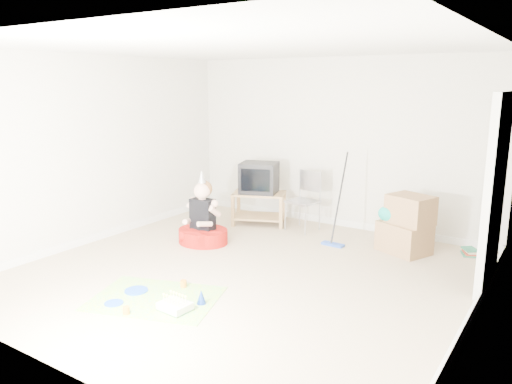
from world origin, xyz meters
The scene contains 16 objects.
ground centered at (0.00, 0.00, 0.00)m, with size 5.00×5.00×0.00m, color tan.
doorway_recess centered at (2.48, 1.20, 1.02)m, with size 0.02×0.90×2.05m, color black.
tv_stand centered at (-1.01, 1.87, 0.30)m, with size 0.95×0.79×0.51m.
crt_tv centered at (-1.01, 1.87, 0.75)m, with size 0.56×0.46×0.48m, color black.
folding_chair centered at (-0.26, 1.94, 0.45)m, with size 0.48×0.46×0.93m.
cardboard_boxes centered at (1.37, 1.77, 0.38)m, with size 0.76×0.68×0.78m.
floor_mop centered at (0.45, 1.51, 0.26)m, with size 0.32×0.42×1.27m.
book_pile centered at (2.13, 2.14, 0.05)m, with size 0.25×0.28×0.10m.
seated_woman centered at (-1.14, 0.62, 0.23)m, with size 0.77×0.77×1.04m.
party_mat centered at (-0.37, -1.12, 0.00)m, with size 1.29×0.94×0.01m, color #F73497.
birthday_cake centered at (0.00, -1.21, 0.04)m, with size 0.31×0.26×0.14m.
blue_plate_near centered at (-0.67, -1.10, 0.01)m, with size 0.25×0.25×0.01m, color blue.
blue_plate_far centered at (-0.63, -1.45, 0.01)m, with size 0.19×0.19×0.01m, color blue.
orange_cup_near centered at (-0.32, -0.73, 0.05)m, with size 0.07×0.07×0.08m, color orange.
orange_cup_far centered at (-0.34, -1.54, 0.04)m, with size 0.07×0.07×0.08m, color orange.
blue_party_hat centered at (0.12, -0.95, 0.08)m, with size 0.10×0.10×0.15m, color #183FAA.
Camera 1 is at (3.18, -4.61, 2.22)m, focal length 35.00 mm.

